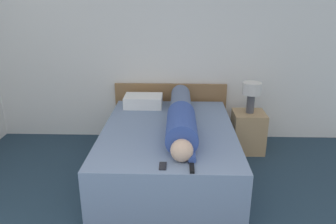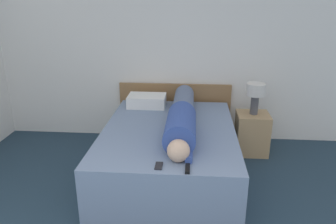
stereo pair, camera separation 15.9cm
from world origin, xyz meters
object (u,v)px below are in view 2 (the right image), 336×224
at_px(nightstand, 252,133).
at_px(tv_remote, 188,169).
at_px(bed, 169,152).
at_px(table_lamp, 256,93).
at_px(cell_phone, 159,166).
at_px(person_lying, 182,117).
at_px(pillow_near_headboard, 147,101).

distance_m(nightstand, tv_remote, 1.82).
height_order(bed, tv_remote, tv_remote).
relative_size(nightstand, table_lamp, 1.34).
height_order(bed, cell_phone, cell_phone).
xyz_separation_m(bed, person_lying, (0.14, -0.01, 0.43)).
relative_size(nightstand, cell_phone, 4.19).
bearing_deg(bed, table_lamp, 32.88).
bearing_deg(person_lying, tv_remote, -84.55).
bearing_deg(table_lamp, nightstand, 0.00).
xyz_separation_m(bed, cell_phone, (-0.02, -0.87, 0.30)).
bearing_deg(table_lamp, cell_phone, -124.72).
height_order(table_lamp, person_lying, table_lamp).
height_order(person_lying, tv_remote, person_lying).
relative_size(person_lying, cell_phone, 13.98).
distance_m(table_lamp, cell_phone, 1.90).
bearing_deg(nightstand, cell_phone, -124.72).
bearing_deg(bed, cell_phone, -91.57).
bearing_deg(bed, person_lying, -3.55).
height_order(bed, nightstand, bed).
bearing_deg(table_lamp, person_lying, -142.87).
bearing_deg(tv_remote, pillow_near_headboard, 109.24).
relative_size(bed, tv_remote, 13.39).
distance_m(bed, table_lamp, 1.36).
relative_size(person_lying, pillow_near_headboard, 3.64).
relative_size(bed, pillow_near_headboard, 4.02).
distance_m(bed, pillow_near_headboard, 0.92).
relative_size(bed, cell_phone, 15.44).
relative_size(bed, person_lying, 1.11).
xyz_separation_m(person_lying, tv_remote, (0.09, -0.90, -0.13)).
xyz_separation_m(nightstand, table_lamp, (-0.00, 0.00, 0.56)).
relative_size(table_lamp, pillow_near_headboard, 0.81).
xyz_separation_m(person_lying, pillow_near_headboard, (-0.50, 0.77, -0.06)).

